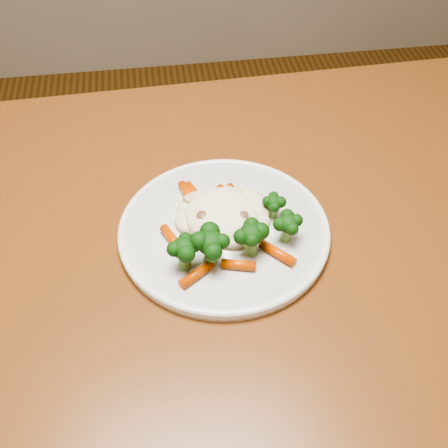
% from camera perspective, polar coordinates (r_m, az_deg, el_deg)
% --- Properties ---
extents(dining_table, '(1.18, 0.81, 0.75)m').
position_cam_1_polar(dining_table, '(0.78, -3.17, -8.01)').
color(dining_table, brown).
rests_on(dining_table, ground).
extents(plate, '(0.27, 0.27, 0.01)m').
position_cam_1_polar(plate, '(0.72, 0.00, -0.80)').
color(plate, white).
rests_on(plate, dining_table).
extents(meal, '(0.18, 0.18, 0.05)m').
position_cam_1_polar(meal, '(0.69, 0.21, 0.12)').
color(meal, '#FFF0CB').
rests_on(meal, plate).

